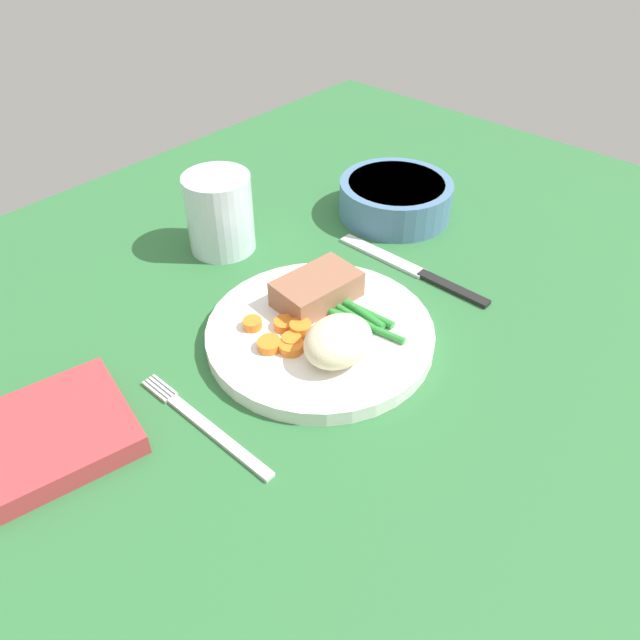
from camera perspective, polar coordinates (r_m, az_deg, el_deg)
The scene contains 11 objects.
dining_table at distance 66.07cm, azimuth -0.82°, elevation -0.28°, with size 120.00×90.00×2.00cm.
dinner_plate at distance 62.00cm, azimuth 0.00°, elevation -1.28°, with size 23.06×23.06×1.60cm, color white.
meat_portion at distance 64.27cm, azimuth -0.54°, elevation 3.02°, with size 8.83×5.38×2.90cm, color #936047.
mashed_potatoes at distance 56.89cm, azimuth 1.70°, elevation -1.97°, with size 7.19×5.84×4.13cm, color beige.
carrot_slices at distance 59.91cm, azimuth -3.57°, elevation -1.49°, with size 5.86×7.40×1.28cm.
green_beans at distance 62.34cm, azimuth 3.59°, elevation 0.34°, with size 3.11×10.58×0.86cm.
fork at distance 55.25cm, azimuth -10.66°, elevation -9.62°, with size 1.44×16.60×0.40cm.
knife at distance 72.55cm, azimuth 8.83°, elevation 4.56°, with size 1.70×20.50×0.64cm.
water_glass at distance 75.10cm, azimuth -9.29°, elevation 9.42°, with size 8.00×8.00×9.50cm.
salad_bowl at distance 82.35cm, azimuth 7.05°, elevation 11.37°, with size 14.72×14.72×4.73cm.
napkin at distance 57.34cm, azimuth -23.74°, elevation -9.71°, with size 12.81×11.60×2.04cm, color #B2383D.
Camera 1 is at (-36.80, -34.55, 43.62)cm, focal length 34.32 mm.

